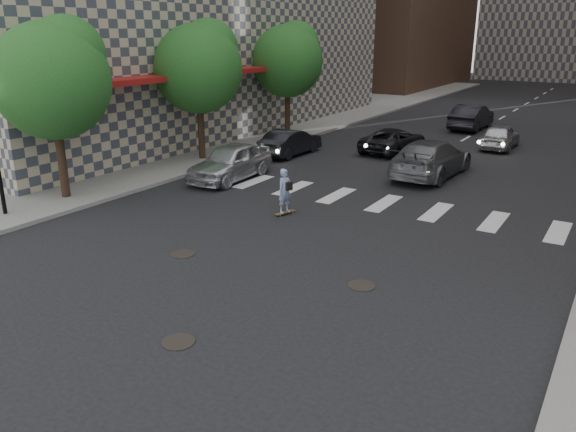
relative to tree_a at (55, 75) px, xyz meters
The scene contains 15 objects.
ground 10.99m from the tree_a, 18.35° to the right, with size 160.00×160.00×0.00m, color black.
sidewalk_left 18.19m from the tree_a, 106.66° to the left, with size 13.00×80.00×0.15m, color gray.
tree_a is the anchor object (origin of this frame).
tree_b 8.00m from the tree_a, 90.00° to the left, with size 4.20×4.20×6.60m.
tree_c 16.00m from the tree_a, 90.00° to the left, with size 4.20×4.20×6.60m.
manhole_a 12.91m from the tree_a, 27.88° to the right, with size 0.70×0.70×0.02m, color black.
manhole_b 8.99m from the tree_a, 14.56° to the right, with size 0.70×0.70×0.02m, color black.
manhole_c 13.62m from the tree_a, ahead, with size 0.70×0.70×0.02m, color black.
skateboarder 9.27m from the tree_a, 19.12° to the left, with size 0.52×0.85×1.65m.
silver_sedan 7.67m from the tree_a, 59.49° to the left, with size 1.85×4.59×1.56m, color silver.
traffic_car_a 12.39m from the tree_a, 75.42° to the left, with size 1.43×4.11×1.35m, color black.
traffic_car_b 15.62m from the tree_a, 45.83° to the left, with size 2.27×5.58×1.62m, color #5C5E64.
traffic_car_c 17.00m from the tree_a, 64.14° to the left, with size 2.10×4.56×1.27m, color black.
traffic_car_d 22.62m from the tree_a, 58.00° to the left, with size 1.60×3.97×1.35m, color #B5B8BD.
traffic_car_e 26.22m from the tree_a, 70.17° to the left, with size 1.70×4.86×1.60m, color black.
Camera 1 is at (8.56, -10.01, 6.18)m, focal length 35.00 mm.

